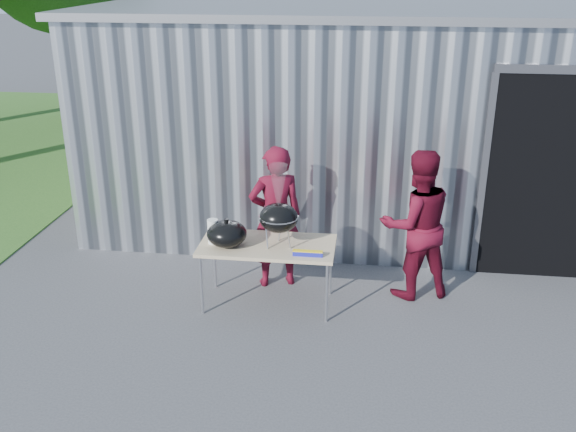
# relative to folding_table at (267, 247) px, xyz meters

# --- Properties ---
(ground) EXTENTS (80.00, 80.00, 0.00)m
(ground) POSITION_rel_folding_table_xyz_m (0.39, -0.55, -0.71)
(ground) COLOR #3F3F41
(building) EXTENTS (8.20, 6.20, 3.10)m
(building) POSITION_rel_folding_table_xyz_m (1.30, 4.04, 0.83)
(building) COLOR silver
(building) RESTS_ON ground
(folding_table) EXTENTS (1.50, 0.75, 0.75)m
(folding_table) POSITION_rel_folding_table_xyz_m (0.00, 0.00, 0.00)
(folding_table) COLOR tan
(folding_table) RESTS_ON ground
(kettle_grill) EXTENTS (0.43, 0.43, 0.93)m
(kettle_grill) POSITION_rel_folding_table_xyz_m (0.13, -0.03, 0.46)
(kettle_grill) COLOR black
(kettle_grill) RESTS_ON folding_table
(grill_lid) EXTENTS (0.44, 0.44, 0.32)m
(grill_lid) POSITION_rel_folding_table_xyz_m (-0.43, -0.10, 0.18)
(grill_lid) COLOR black
(grill_lid) RESTS_ON folding_table
(paper_towels) EXTENTS (0.12, 0.12, 0.28)m
(paper_towels) POSITION_rel_folding_table_xyz_m (-0.60, -0.05, 0.18)
(paper_towels) COLOR white
(paper_towels) RESTS_ON folding_table
(white_tub) EXTENTS (0.20, 0.15, 0.10)m
(white_tub) POSITION_rel_folding_table_xyz_m (-0.55, 0.21, 0.09)
(white_tub) COLOR white
(white_tub) RESTS_ON folding_table
(foil_box) EXTENTS (0.32, 0.06, 0.06)m
(foil_box) POSITION_rel_folding_table_xyz_m (0.47, -0.25, 0.07)
(foil_box) COLOR #181DA1
(foil_box) RESTS_ON folding_table
(person_cook) EXTENTS (0.74, 0.61, 1.73)m
(person_cook) POSITION_rel_folding_table_xyz_m (0.02, 0.51, 0.16)
(person_cook) COLOR #530A1B
(person_cook) RESTS_ON ground
(person_bystander) EXTENTS (1.03, 0.91, 1.76)m
(person_bystander) POSITION_rel_folding_table_xyz_m (1.64, 0.46, 0.17)
(person_bystander) COLOR #530A1B
(person_bystander) RESTS_ON ground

